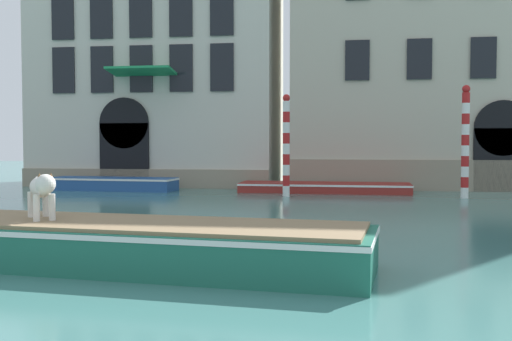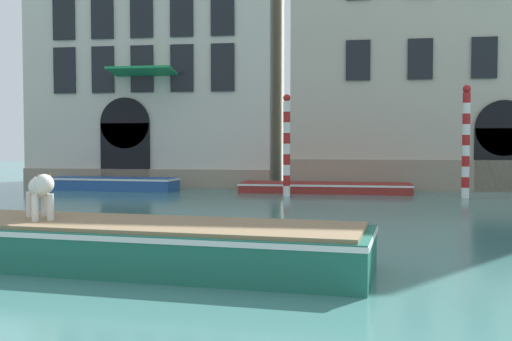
# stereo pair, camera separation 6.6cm
# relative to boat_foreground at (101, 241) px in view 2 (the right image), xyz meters

# --- Properties ---
(palazzo_left) EXTENTS (11.49, 7.40, 15.67)m
(palazzo_left) POSITION_rel_boat_foreground_xyz_m (-5.05, 19.49, 7.42)
(palazzo_left) COLOR beige
(palazzo_left) RESTS_ON ground_plane
(palazzo_right) EXTENTS (15.95, 6.13, 15.82)m
(palazzo_right) POSITION_rel_boat_foreground_xyz_m (9.57, 19.50, 7.49)
(palazzo_right) COLOR #BCB29E
(palazzo_right) RESTS_ON ground_plane
(boat_foreground) EXTENTS (9.07, 3.02, 0.75)m
(boat_foreground) POSITION_rel_boat_foreground_xyz_m (0.00, 0.00, 0.00)
(boat_foreground) COLOR #1E6651
(boat_foreground) RESTS_ON ground_plane
(dog_on_deck) EXTENTS (0.82, 1.02, 0.80)m
(dog_on_deck) POSITION_rel_boat_foreground_xyz_m (-1.04, -0.02, 0.87)
(dog_on_deck) COLOR silver
(dog_on_deck) RESTS_ON boat_foreground
(boat_moored_near_palazzo) EXTENTS (5.55, 1.86, 0.55)m
(boat_moored_near_palazzo) POSITION_rel_boat_foreground_xyz_m (-5.79, 14.90, -0.11)
(boat_moored_near_palazzo) COLOR #234C8C
(boat_moored_near_palazzo) RESTS_ON ground_plane
(boat_moored_far) EXTENTS (6.96, 2.06, 0.39)m
(boat_moored_far) POSITION_rel_boat_foreground_xyz_m (3.15, 15.15, -0.19)
(boat_moored_far) COLOR maroon
(boat_moored_far) RESTS_ON ground_plane
(mooring_pole_0) EXTENTS (0.28, 0.28, 3.84)m
(mooring_pole_0) POSITION_rel_boat_foreground_xyz_m (1.78, 13.11, 1.55)
(mooring_pole_0) COLOR white
(mooring_pole_0) RESTS_ON ground_plane
(mooring_pole_1) EXTENTS (0.29, 0.29, 4.13)m
(mooring_pole_1) POSITION_rel_boat_foreground_xyz_m (8.32, 13.40, 1.69)
(mooring_pole_1) COLOR white
(mooring_pole_1) RESTS_ON ground_plane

